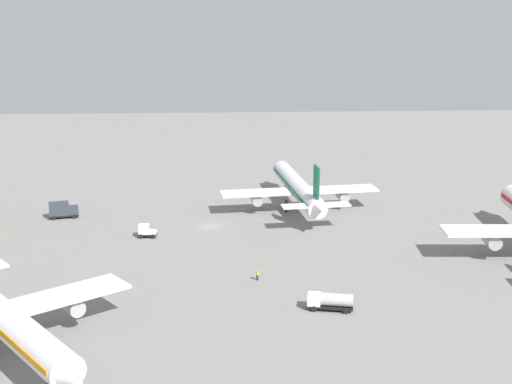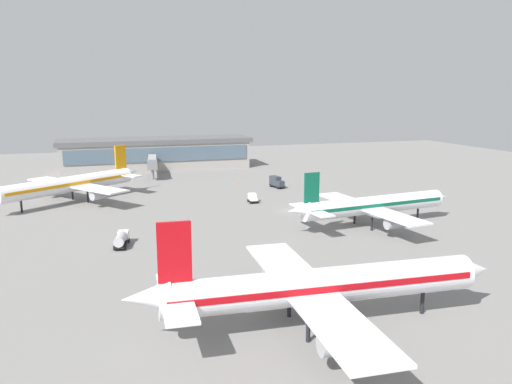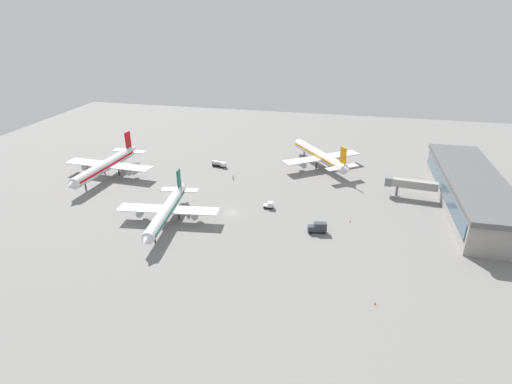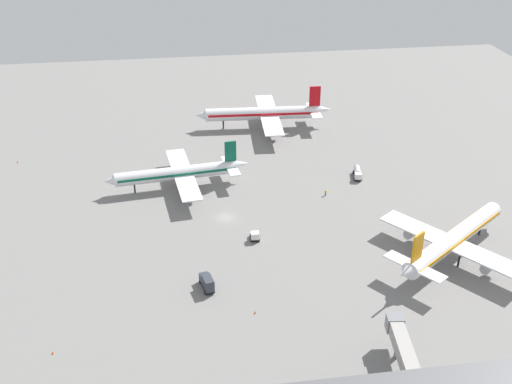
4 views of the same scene
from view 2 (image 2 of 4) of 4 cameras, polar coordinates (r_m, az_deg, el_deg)
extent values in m
plane|color=gray|center=(120.18, 3.92, -2.12)|extent=(288.00, 288.00, 0.00)
cube|color=#9E9993|center=(189.21, -11.17, 4.05)|extent=(66.04, 17.55, 9.68)
cube|color=#4C6070|center=(180.22, -10.85, 4.16)|extent=(63.39, 0.30, 4.98)
cube|color=#59595B|center=(188.63, -11.23, 5.72)|extent=(68.68, 18.25, 1.66)
cylinder|color=white|center=(135.55, -20.33, 0.82)|extent=(31.98, 25.03, 4.04)
cone|color=white|center=(147.03, -14.03, 2.18)|extent=(5.98, 5.60, 3.23)
cube|color=orange|center=(135.50, -20.34, 0.95)|extent=(30.85, 24.23, 0.73)
cube|color=white|center=(136.63, -19.69, 0.77)|extent=(25.42, 31.59, 0.36)
cylinder|color=#A5A8AD|center=(129.04, -17.17, -0.29)|extent=(5.16, 4.62, 2.22)
cylinder|color=#A5A8AD|center=(144.94, -21.85, 0.61)|extent=(5.16, 4.62, 2.22)
cube|color=white|center=(145.15, -14.94, 1.94)|extent=(10.93, 13.19, 0.29)
cube|color=orange|center=(144.48, -15.04, 3.84)|extent=(3.10, 2.44, 6.47)
cylinder|color=black|center=(129.66, -24.93, -1.52)|extent=(0.48, 0.48, 2.83)
cylinder|color=black|center=(135.18, -18.44, -0.57)|extent=(0.48, 0.48, 2.83)
cylinder|color=black|center=(140.41, -19.99, -0.25)|extent=(0.48, 0.48, 2.83)
cylinder|color=white|center=(61.34, 7.60, -10.39)|extent=(38.71, 6.40, 4.24)
cone|color=white|center=(71.31, 23.24, -8.12)|extent=(4.46, 4.26, 4.03)
cone|color=white|center=(57.06, -12.30, -11.57)|extent=(5.48, 3.68, 3.39)
cube|color=red|center=(61.22, 7.60, -10.12)|extent=(37.18, 6.39, 0.76)
cube|color=white|center=(60.84, 5.87, -10.97)|extent=(8.21, 36.90, 0.38)
cylinder|color=#A5A8AD|center=(70.41, 2.92, -9.08)|extent=(5.13, 2.61, 2.33)
cylinder|color=#A5A8AD|center=(52.87, 9.86, -16.43)|extent=(5.13, 2.61, 2.33)
cube|color=white|center=(57.31, -9.03, -11.57)|extent=(4.27, 14.81, 0.31)
cube|color=red|center=(55.56, -9.19, -6.72)|extent=(3.72, 0.66, 6.78)
cylinder|color=black|center=(68.63, 18.24, -11.73)|extent=(0.51, 0.51, 2.97)
cylinder|color=black|center=(64.66, 3.76, -12.61)|extent=(0.51, 0.51, 2.97)
cylinder|color=black|center=(58.87, 5.90, -15.15)|extent=(0.51, 0.51, 2.97)
cylinder|color=white|center=(108.50, 13.20, -1.42)|extent=(34.03, 7.51, 3.72)
cone|color=white|center=(120.16, 20.06, -0.60)|extent=(4.10, 3.93, 3.53)
cone|color=white|center=(98.65, 4.84, -2.07)|extent=(4.96, 3.48, 2.98)
cube|color=#0C593F|center=(108.44, 13.20, -1.27)|extent=(32.70, 7.44, 0.67)
cube|color=white|center=(107.58, 12.47, -1.69)|extent=(9.00, 32.54, 0.33)
cylinder|color=#A5A8AD|center=(115.00, 9.78, -1.43)|extent=(4.60, 2.53, 2.05)
cylinder|color=#A5A8AD|center=(101.03, 15.48, -3.43)|extent=(4.60, 2.53, 2.05)
cube|color=white|center=(100.06, 6.25, -2.02)|extent=(4.46, 13.11, 0.27)
cube|color=#0C593F|center=(99.14, 6.30, 0.50)|extent=(3.27, 0.77, 5.95)
cylinder|color=black|center=(116.64, 17.77, -2.38)|extent=(0.45, 0.45, 2.60)
cylinder|color=black|center=(109.96, 11.06, -2.85)|extent=(0.45, 0.45, 2.60)
cylinder|color=black|center=(105.33, 12.93, -3.55)|extent=(0.45, 0.45, 2.60)
cube|color=black|center=(95.63, -14.91, -5.62)|extent=(3.18, 6.56, 0.30)
cube|color=white|center=(97.50, -14.73, -4.70)|extent=(2.24, 2.16, 1.60)
cube|color=#3F596B|center=(98.19, -14.66, -4.39)|extent=(1.58, 0.41, 0.90)
cylinder|color=#B7B7BC|center=(94.48, -15.03, -5.16)|extent=(2.71, 4.78, 1.80)
cylinder|color=black|center=(97.91, -15.25, -5.33)|extent=(0.46, 0.85, 0.80)
cylinder|color=black|center=(97.61, -14.15, -5.33)|extent=(0.46, 0.85, 0.80)
cylinder|color=black|center=(93.75, -15.69, -6.09)|extent=(0.46, 0.85, 0.80)
cylinder|color=black|center=(93.43, -14.54, -6.09)|extent=(0.46, 0.85, 0.80)
cube|color=black|center=(128.47, -0.36, -0.97)|extent=(2.05, 3.29, 0.30)
cube|color=white|center=(128.94, -0.44, -0.49)|extent=(1.98, 1.89, 1.60)
cube|color=#3F596B|center=(129.65, -0.53, -0.29)|extent=(1.60, 0.16, 0.90)
cube|color=white|center=(127.54, -0.26, -0.88)|extent=(1.96, 1.49, 0.50)
cylinder|color=black|center=(129.34, -0.89, -0.96)|extent=(0.34, 0.81, 0.80)
cylinder|color=black|center=(129.80, -0.08, -0.91)|extent=(0.34, 0.81, 0.80)
cylinder|color=black|center=(127.21, -0.65, -1.16)|extent=(0.34, 0.81, 0.80)
cylinder|color=black|center=(127.69, 0.18, -1.11)|extent=(0.34, 0.81, 0.80)
cube|color=black|center=(148.87, 2.36, 0.70)|extent=(3.06, 5.88, 0.30)
cube|color=#333842|center=(147.12, 2.76, 0.95)|extent=(2.24, 2.17, 1.60)
cube|color=#3F596B|center=(146.40, 2.94, 1.02)|extent=(1.58, 0.42, 0.90)
cube|color=#333842|center=(149.36, 2.18, 1.30)|extent=(2.67, 4.12, 2.60)
cylinder|color=black|center=(147.78, 3.08, 0.56)|extent=(0.46, 0.85, 0.80)
cylinder|color=black|center=(146.77, 2.46, 0.49)|extent=(0.46, 0.85, 0.80)
cylinder|color=black|center=(151.02, 2.27, 0.79)|extent=(0.46, 0.85, 0.80)
cylinder|color=black|center=(150.03, 1.66, 0.73)|extent=(0.46, 0.85, 0.80)
cylinder|color=#1E2338|center=(105.85, -8.82, -3.82)|extent=(0.38, 0.38, 0.85)
cylinder|color=yellow|center=(105.67, -8.83, -3.44)|extent=(0.45, 0.45, 0.60)
sphere|color=tan|center=(105.57, -8.84, -3.22)|extent=(0.22, 0.22, 0.22)
cylinder|color=yellow|center=(105.65, -8.70, -3.43)|extent=(0.10, 0.10, 0.54)
cylinder|color=yellow|center=(105.68, -8.96, -3.44)|extent=(0.10, 0.10, 0.54)
cube|color=#9E9993|center=(171.26, -11.62, 3.43)|extent=(4.37, 15.90, 2.80)
cylinder|color=slate|center=(166.29, -11.58, 2.06)|extent=(0.90, 0.90, 3.80)
cube|color=slate|center=(162.49, -11.62, 3.02)|extent=(3.37, 2.74, 3.08)
cone|color=#EA590C|center=(155.38, -2.02, 1.05)|extent=(0.44, 0.44, 0.60)
cone|color=#EA590C|center=(175.31, 9.82, 2.05)|extent=(0.44, 0.44, 0.60)
camera|label=1|loc=(140.73, -59.31, 11.73)|focal=51.51mm
camera|label=3|loc=(216.77, 31.84, 18.94)|focal=28.51mm
camera|label=4|loc=(257.85, -5.35, 23.41)|focal=43.85mm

